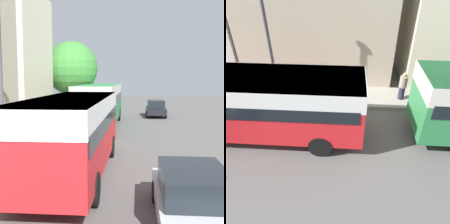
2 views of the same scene
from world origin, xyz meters
TOP-DOWN VIEW (x-y plane):
  - bus_lead at (-1.65, 9.52)m, footprint 2.64×9.09m
  - pedestrian_near_curb at (-4.95, 16.34)m, footprint 0.43×0.43m
  - lamp_post at (-4.35, 9.46)m, footprint 0.36×0.36m

SIDE VIEW (x-z plane):
  - pedestrian_near_curb at x=-4.95m, z-range 0.15..1.75m
  - bus_lead at x=-1.65m, z-range 0.45..3.40m
  - lamp_post at x=-4.35m, z-range 0.73..7.35m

